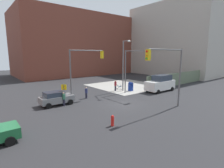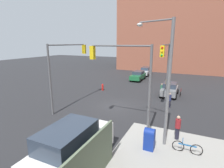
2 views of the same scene
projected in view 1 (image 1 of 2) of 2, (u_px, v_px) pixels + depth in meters
ground_plane at (123, 104)px, 20.91m from camera, size 120.00×120.00×0.00m
sidewalk_corner at (126, 85)px, 33.38m from camera, size 12.00×12.00×0.01m
construction_fence at (179, 79)px, 34.05m from camera, size 19.36×0.12×2.40m
building_warehouse_north at (74, 45)px, 52.25m from camera, size 32.00×18.00×16.97m
building_loft_east at (181, 41)px, 52.18m from camera, size 20.00×24.00×19.45m
smokestack at (125, 46)px, 59.61m from camera, size 1.80×1.80×17.30m
traffic_signal_nw_corner at (84, 65)px, 22.00m from camera, size 5.03×0.36×6.50m
traffic_signal_se_corner at (169, 67)px, 18.01m from camera, size 5.98×0.36×6.50m
traffic_signal_ne_corner at (134, 64)px, 24.96m from camera, size 0.36×4.85×6.50m
street_lamp_corner at (124, 62)px, 27.43m from camera, size 1.29×2.50×8.00m
warning_sign_two_way at (64, 91)px, 20.82m from camera, size 0.48×0.48×2.40m
mailbox_blue at (131, 86)px, 28.45m from camera, size 0.56×0.64×1.43m
fire_hydrant at (112, 120)px, 14.52m from camera, size 0.26×0.26×0.94m
hatchback_gray at (56, 98)px, 20.47m from camera, size 3.81×2.02×1.62m
van_white_delivery at (160, 83)px, 28.07m from camera, size 5.40×2.32×2.62m
pedestrian_crossing at (64, 99)px, 20.13m from camera, size 0.36×0.36×1.61m
pedestrian_waiting at (86, 93)px, 23.55m from camera, size 0.36×0.36×1.55m
pedestrian_walking_north at (115, 85)px, 28.35m from camera, size 0.36×0.36×1.74m
bicycle_leaning_on_fence at (119, 87)px, 29.84m from camera, size 0.05×1.75×0.97m
bicycle_at_crosswalk at (49, 100)px, 21.29m from camera, size 1.75×0.05×0.97m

